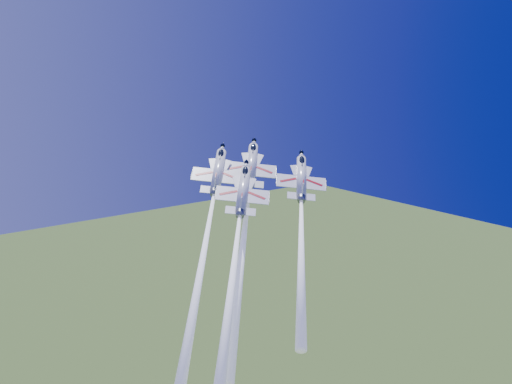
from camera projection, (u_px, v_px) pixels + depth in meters
jet_lead at (245, 228)px, 103.26m from camera, size 28.84×36.00×38.83m
jet_left at (205, 245)px, 98.60m from camera, size 30.52×38.29×42.24m
jet_right at (301, 226)px, 101.00m from camera, size 24.02×29.71×31.39m
jet_slot at (235, 256)px, 93.99m from camera, size 27.12×33.78×36.24m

